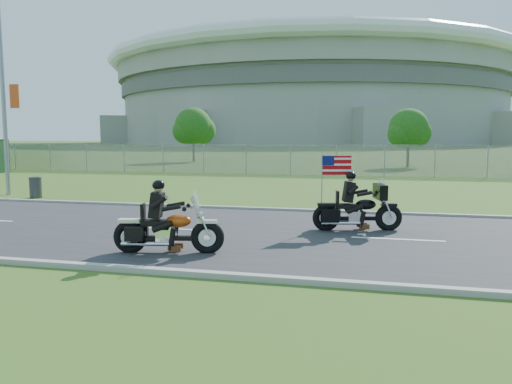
% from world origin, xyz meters
% --- Properties ---
extents(ground, '(420.00, 420.00, 0.00)m').
position_xyz_m(ground, '(0.00, 0.00, 0.00)').
color(ground, '#315019').
rests_on(ground, ground).
extents(road, '(120.00, 8.00, 0.04)m').
position_xyz_m(road, '(0.00, 0.00, 0.02)').
color(road, '#28282B').
rests_on(road, ground).
extents(curb_north, '(120.00, 0.18, 0.12)m').
position_xyz_m(curb_north, '(0.00, 4.05, 0.05)').
color(curb_north, '#9E9B93').
rests_on(curb_north, ground).
extents(curb_south, '(120.00, 0.18, 0.12)m').
position_xyz_m(curb_south, '(0.00, -4.05, 0.05)').
color(curb_south, '#9E9B93').
rests_on(curb_south, ground).
extents(fence, '(60.00, 0.03, 2.00)m').
position_xyz_m(fence, '(-5.00, 20.00, 1.00)').
color(fence, gray).
rests_on(fence, ground).
extents(stadium, '(140.40, 140.40, 29.20)m').
position_xyz_m(stadium, '(-20.00, 170.00, 15.58)').
color(stadium, '#A3A099').
rests_on(stadium, ground).
extents(streetlight, '(0.90, 2.46, 10.00)m').
position_xyz_m(streetlight, '(-11.98, 6.22, 5.64)').
color(streetlight, gray).
rests_on(streetlight, ground).
extents(tree_fence_near, '(3.52, 3.28, 4.75)m').
position_xyz_m(tree_fence_near, '(6.04, 30.04, 2.97)').
color(tree_fence_near, '#382316').
rests_on(tree_fence_near, ground).
extents(tree_fence_mid, '(3.96, 3.69, 5.30)m').
position_xyz_m(tree_fence_mid, '(-13.95, 34.04, 3.30)').
color(tree_fence_mid, '#382316').
rests_on(tree_fence_mid, ground).
extents(motorcycle_lead, '(2.38, 0.91, 1.62)m').
position_xyz_m(motorcycle_lead, '(-0.89, -2.57, 0.51)').
color(motorcycle_lead, black).
rests_on(motorcycle_lead, ground).
extents(motorcycle_follow, '(2.37, 1.04, 2.00)m').
position_xyz_m(motorcycle_follow, '(2.99, 1.00, 0.55)').
color(motorcycle_follow, black).
rests_on(motorcycle_follow, ground).
extents(trash_can, '(0.49, 0.49, 0.83)m').
position_xyz_m(trash_can, '(-10.12, 5.32, 0.42)').
color(trash_can, '#36353A').
rests_on(trash_can, ground).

